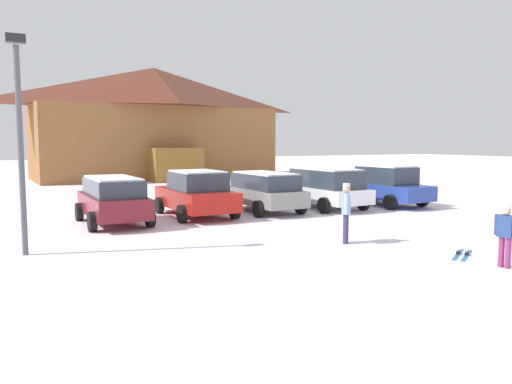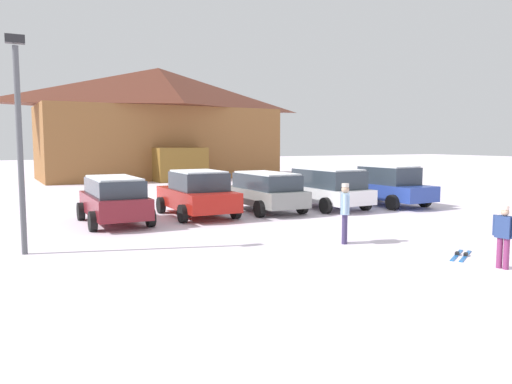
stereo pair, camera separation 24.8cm
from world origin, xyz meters
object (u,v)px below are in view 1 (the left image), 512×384
Objects in this scene: ski_lodge at (155,122)px; parked_white_suv at (325,187)px; parked_maroon_van at (113,199)px; parked_red_sedan at (196,193)px; parked_blue_hatchback at (384,185)px; skier_adult_in_blue_parka at (346,209)px; parked_grey_wagon at (264,190)px; lamp_post at (20,133)px; skier_teen_in_navy_coat at (506,233)px; pair_of_skis at (462,254)px.

ski_lodge reaches higher than parked_white_suv.
parked_maroon_van is 8.84m from parked_white_suv.
parked_red_sedan is 1.00× the size of parked_white_suv.
skier_adult_in_blue_parka is (-6.76, -6.05, 0.06)m from parked_blue_hatchback.
lamp_post is (-8.95, -4.06, 2.16)m from parked_grey_wagon.
skier_teen_in_navy_coat is (0.48, -10.39, -0.07)m from parked_grey_wagon.
parked_red_sedan is 7.69m from lamp_post.
parked_white_suv is 7.37m from skier_adult_in_blue_parka.
parked_red_sedan is at bearing 107.69° from skier_teen_in_navy_coat.
parked_maroon_van is 11.12m from pair_of_skis.
parked_grey_wagon is at bearing 81.55° from skier_adult_in_blue_parka.
parked_blue_hatchback is at bearing -4.06° from parked_red_sedan.
parked_maroon_van is 3.09× the size of pair_of_skis.
parked_maroon_van is 12.04m from skier_teen_in_navy_coat.
ski_lodge is at bearing 100.92° from parked_blue_hatchback.
ski_lodge is at bearing 85.59° from parked_grey_wagon.
ski_lodge is 11.18× the size of skier_adult_in_blue_parka.
parked_red_sedan is 1.04× the size of parked_grey_wagon.
parked_maroon_van is 2.92× the size of skier_teen_in_navy_coat.
parked_blue_hatchback reaches higher than parked_grey_wagon.
parked_blue_hatchback is (5.78, -0.51, 0.02)m from parked_grey_wagon.
skier_adult_in_blue_parka is at bearing -51.34° from parked_maroon_van.
parked_blue_hatchback reaches higher than skier_adult_in_blue_parka.
parked_white_suv is at bearing 76.37° from pair_of_skis.
parked_red_sedan is 11.02m from skier_teen_in_navy_coat.
pair_of_skis is at bearing -27.66° from lamp_post.
parked_grey_wagon is 2.93× the size of skier_teen_in_navy_coat.
pair_of_skis is (6.69, -8.85, -0.85)m from parked_maroon_van.
parked_red_sedan is at bearing -102.09° from ski_lodge.
parked_blue_hatchback reaches higher than parked_red_sedan.
parked_blue_hatchback is 0.88× the size of lamp_post.
skier_adult_in_blue_parka is 3.17m from pair_of_skis.
parked_grey_wagon is at bearing 94.21° from pair_of_skis.
lamp_post reaches higher than skier_adult_in_blue_parka.
lamp_post is (-14.73, -3.55, 2.15)m from parked_blue_hatchback.
parked_blue_hatchback is 3.34× the size of skier_teen_in_navy_coat.
parked_maroon_van is at bearing -177.56° from parked_grey_wagon.
lamp_post is at bearing 162.62° from skier_adult_in_blue_parka.
parked_blue_hatchback is at bearing 13.56° from lamp_post.
pair_of_skis is (-2.15, -8.86, -0.89)m from parked_white_suv.
pair_of_skis is at bearing -52.92° from parked_maroon_van.
pair_of_skis is at bearing -103.63° from parked_white_suv.
lamp_post is at bearing -155.59° from parked_grey_wagon.
skier_adult_in_blue_parka is at bearing -120.98° from parked_white_suv.
parked_red_sedan is at bearing 177.89° from parked_grey_wagon.
parked_blue_hatchback is (4.16, -21.56, -3.46)m from ski_lodge.
parked_maroon_van is 5.27m from lamp_post.
parked_maroon_van is 3.17m from parked_red_sedan.
parked_maroon_van reaches higher than parked_grey_wagon.
parked_grey_wagon is 6.63m from skier_adult_in_blue_parka.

